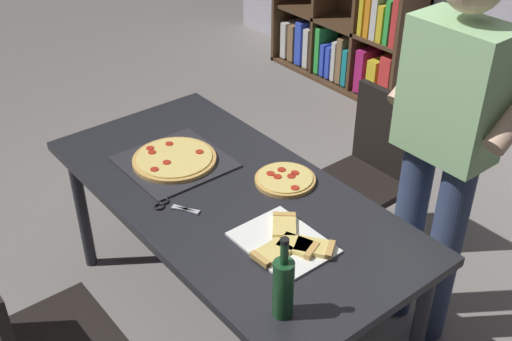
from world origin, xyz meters
TOP-DOWN VIEW (x-y plane):
  - ground_plane at (0.00, 0.00)m, footprint 12.00×12.00m
  - dining_table at (0.00, 0.00)m, footprint 1.76×0.86m
  - chair_near_camera at (-0.00, -0.92)m, footprint 0.42×0.42m
  - chair_far_side at (0.00, 0.92)m, footprint 0.42×0.42m
  - person_serving_pizza at (0.55, 0.70)m, footprint 0.55×0.54m
  - pepperoni_pizza_on_tray at (-0.34, -0.05)m, footprint 0.44×0.44m
  - pizza_slices_on_towel at (0.42, -0.03)m, footprint 0.37×0.29m
  - wine_bottle at (0.67, -0.27)m, footprint 0.07×0.07m
  - kitchen_scissors at (-0.07, -0.25)m, footprint 0.19×0.14m
  - second_pizza_plain at (0.09, 0.24)m, footprint 0.26×0.26m

SIDE VIEW (x-z plane):
  - ground_plane at x=0.00m, z-range 0.00..0.00m
  - chair_near_camera at x=0.00m, z-range 0.06..0.96m
  - chair_far_side at x=0.00m, z-range 0.06..0.96m
  - dining_table at x=0.00m, z-range 0.30..1.05m
  - kitchen_scissors at x=-0.07m, z-range 0.75..0.76m
  - second_pizza_plain at x=0.09m, z-range 0.75..0.78m
  - pizza_slices_on_towel at x=0.42m, z-range 0.75..0.78m
  - pepperoni_pizza_on_tray at x=-0.34m, z-range 0.75..0.78m
  - wine_bottle at x=0.67m, z-range 0.71..1.03m
  - person_serving_pizza at x=0.55m, z-range 0.12..1.87m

